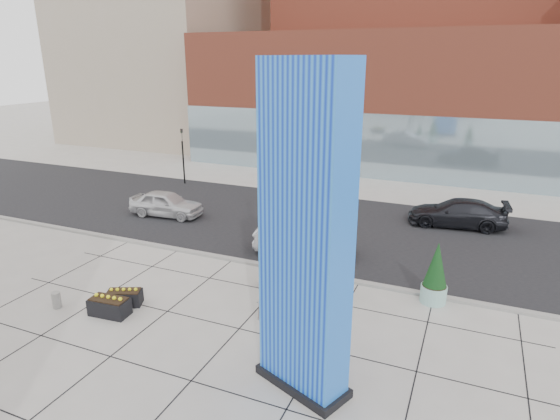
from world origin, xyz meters
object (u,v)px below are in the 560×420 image
at_px(blue_pylon, 305,244).
at_px(public_art_sculpture, 288,281).
at_px(car_white_west, 166,204).
at_px(concrete_bollard, 56,300).
at_px(car_silver_mid, 304,238).
at_px(overhead_street_sign, 307,204).
at_px(lamp_post, 264,211).

relative_size(blue_pylon, public_art_sculpture, 1.84).
distance_m(blue_pylon, car_white_west, 17.25).
distance_m(concrete_bollard, car_silver_mid, 10.84).
bearing_deg(public_art_sculpture, overhead_street_sign, 75.60).
height_order(lamp_post, public_art_sculpture, lamp_post).
bearing_deg(concrete_bollard, overhead_street_sign, 38.65).
bearing_deg(public_art_sculpture, concrete_bollard, 177.94).
xyz_separation_m(lamp_post, public_art_sculpture, (1.66, -1.58, -1.97)).
xyz_separation_m(overhead_street_sign, car_white_west, (-10.40, 4.40, -2.52)).
bearing_deg(car_white_west, lamp_post, -127.46).
height_order(lamp_post, concrete_bollard, lamp_post).
xyz_separation_m(blue_pylon, overhead_street_sign, (-2.33, 6.68, -1.10)).
bearing_deg(concrete_bollard, blue_pylon, -2.90).
relative_size(overhead_street_sign, car_silver_mid, 0.81).
xyz_separation_m(blue_pylon, concrete_bollard, (-10.04, 0.51, -4.05)).
relative_size(concrete_bollard, car_silver_mid, 0.13).
bearing_deg(overhead_street_sign, blue_pylon, -51.04).
height_order(concrete_bollard, car_white_west, car_white_west).
bearing_deg(overhead_street_sign, public_art_sculpture, -62.14).
xyz_separation_m(lamp_post, concrete_bollard, (-6.50, -4.62, -2.94)).
bearing_deg(lamp_post, blue_pylon, -55.38).
bearing_deg(lamp_post, car_silver_mid, 85.68).
xyz_separation_m(overhead_street_sign, car_silver_mid, (-0.93, 2.27, -2.49)).
relative_size(blue_pylon, concrete_bollard, 14.45).
height_order(concrete_bollard, overhead_street_sign, overhead_street_sign).
distance_m(overhead_street_sign, car_white_west, 11.57).
relative_size(public_art_sculpture, car_white_west, 1.12).
xyz_separation_m(concrete_bollard, car_silver_mid, (6.79, 8.44, 0.46)).
bearing_deg(blue_pylon, overhead_street_sign, 131.63).
xyz_separation_m(concrete_bollard, overhead_street_sign, (7.72, 6.17, 2.95)).
height_order(public_art_sculpture, concrete_bollard, public_art_sculpture).
distance_m(overhead_street_sign, car_silver_mid, 3.50).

